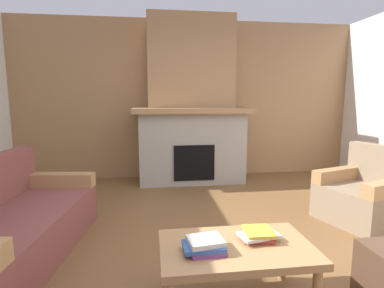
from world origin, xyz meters
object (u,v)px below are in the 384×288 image
(couch, at_px, (9,227))
(armchair, at_px, (364,196))
(fireplace, at_px, (191,112))
(coffee_table, at_px, (236,253))

(couch, height_order, armchair, same)
(couch, relative_size, armchair, 1.97)
(armchair, bearing_deg, couch, -174.47)
(fireplace, distance_m, coffee_table, 3.27)
(fireplace, relative_size, couch, 1.43)
(couch, distance_m, armchair, 3.62)
(coffee_table, bearing_deg, fireplace, 87.95)
(coffee_table, bearing_deg, armchair, 33.15)
(couch, distance_m, coffee_table, 1.97)
(fireplace, xyz_separation_m, armchair, (1.72, -1.98, -0.87))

